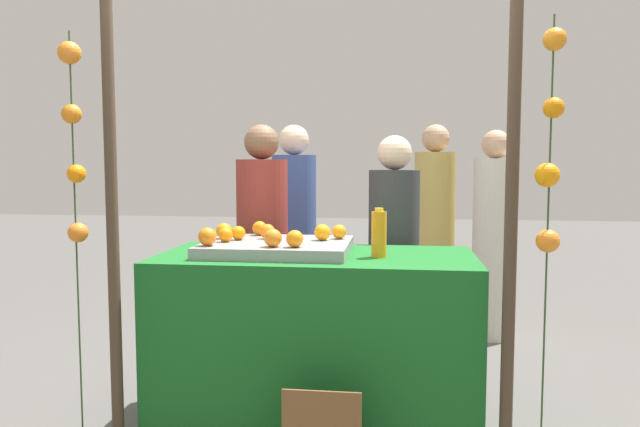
{
  "coord_description": "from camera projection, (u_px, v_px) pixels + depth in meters",
  "views": [
    {
      "loc": [
        0.41,
        -3.07,
        1.39
      ],
      "look_at": [
        0.0,
        0.15,
        1.12
      ],
      "focal_mm": 33.76,
      "sensor_mm": 36.0,
      "label": 1
    }
  ],
  "objects": [
    {
      "name": "orange_tray",
      "position": [
        278.0,
        247.0,
        3.18
      ],
      "size": [
        0.76,
        0.63,
        0.06
      ],
      "primitive_type": "cube",
      "color": "gray",
      "rests_on": "stall_counter"
    },
    {
      "name": "canopy_post_right",
      "position": [
        511.0,
        240.0,
        2.57
      ],
      "size": [
        0.06,
        0.06,
        2.13
      ],
      "primitive_type": "cylinder",
      "color": "#473828",
      "rests_on": "ground_plane"
    },
    {
      "name": "orange_4",
      "position": [
        268.0,
        231.0,
        3.28
      ],
      "size": [
        0.08,
        0.08,
        0.08
      ],
      "primitive_type": "sphere",
      "color": "orange",
      "rests_on": "orange_tray"
    },
    {
      "name": "stall_counter",
      "position": [
        316.0,
        340.0,
        3.17
      ],
      "size": [
        1.64,
        0.8,
        0.92
      ],
      "primitive_type": "cube",
      "color": "#196023",
      "rests_on": "ground_plane"
    },
    {
      "name": "crowd_person_1",
      "position": [
        294.0,
        243.0,
        4.59
      ],
      "size": [
        0.34,
        0.34,
        1.68
      ],
      "color": "#384C8C",
      "rests_on": "ground_plane"
    },
    {
      "name": "orange_3",
      "position": [
        295.0,
        239.0,
        2.95
      ],
      "size": [
        0.09,
        0.09,
        0.09
      ],
      "primitive_type": "sphere",
      "color": "orange",
      "rests_on": "orange_tray"
    },
    {
      "name": "crowd_person_2",
      "position": [
        494.0,
        242.0,
        4.75
      ],
      "size": [
        0.33,
        0.33,
        1.65
      ],
      "color": "beige",
      "rests_on": "ground_plane"
    },
    {
      "name": "juice_bottle",
      "position": [
        379.0,
        234.0,
        3.02
      ],
      "size": [
        0.08,
        0.08,
        0.25
      ],
      "color": "orange",
      "rests_on": "stall_counter"
    },
    {
      "name": "orange_5",
      "position": [
        260.0,
        228.0,
        3.44
      ],
      "size": [
        0.08,
        0.08,
        0.08
      ],
      "primitive_type": "sphere",
      "color": "orange",
      "rests_on": "orange_tray"
    },
    {
      "name": "orange_0",
      "position": [
        225.0,
        235.0,
        3.15
      ],
      "size": [
        0.08,
        0.08,
        0.08
      ],
      "primitive_type": "sphere",
      "color": "orange",
      "rests_on": "orange_tray"
    },
    {
      "name": "garland_strand_right",
      "position": [
        550.0,
        153.0,
        2.47
      ],
      "size": [
        0.11,
        0.1,
        1.99
      ],
      "color": "#2D4C23",
      "rests_on": "ground_plane"
    },
    {
      "name": "garland_strand_left",
      "position": [
        73.0,
        138.0,
        2.76
      ],
      "size": [
        0.11,
        0.11,
        1.99
      ],
      "color": "#2D4C23",
      "rests_on": "ground_plane"
    },
    {
      "name": "vendor_left",
      "position": [
        262.0,
        261.0,
        3.88
      ],
      "size": [
        0.33,
        0.33,
        1.64
      ],
      "color": "maroon",
      "rests_on": "ground_plane"
    },
    {
      "name": "crowd_person_0",
      "position": [
        434.0,
        233.0,
        5.1
      ],
      "size": [
        0.34,
        0.34,
        1.72
      ],
      "color": "tan",
      "rests_on": "ground_plane"
    },
    {
      "name": "orange_1",
      "position": [
        207.0,
        237.0,
        3.0
      ],
      "size": [
        0.09,
        0.09,
        0.09
      ],
      "primitive_type": "sphere",
      "color": "orange",
      "rests_on": "orange_tray"
    },
    {
      "name": "orange_6",
      "position": [
        224.0,
        231.0,
        3.29
      ],
      "size": [
        0.09,
        0.09,
        0.09
      ],
      "primitive_type": "sphere",
      "color": "orange",
      "rests_on": "orange_tray"
    },
    {
      "name": "orange_9",
      "position": [
        273.0,
        238.0,
        2.96
      ],
      "size": [
        0.09,
        0.09,
        0.09
      ],
      "primitive_type": "sphere",
      "color": "orange",
      "rests_on": "orange_tray"
    },
    {
      "name": "orange_2",
      "position": [
        322.0,
        232.0,
        3.21
      ],
      "size": [
        0.09,
        0.09,
        0.09
      ],
      "primitive_type": "sphere",
      "color": "orange",
      "rests_on": "orange_tray"
    },
    {
      "name": "canopy_post_left",
      "position": [
        113.0,
        234.0,
        2.8
      ],
      "size": [
        0.06,
        0.06,
        2.13
      ],
      "primitive_type": "cylinder",
      "color": "#473828",
      "rests_on": "ground_plane"
    },
    {
      "name": "orange_8",
      "position": [
        238.0,
        233.0,
        3.23
      ],
      "size": [
        0.08,
        0.08,
        0.08
      ],
      "primitive_type": "sphere",
      "color": "orange",
      "rests_on": "orange_tray"
    },
    {
      "name": "vendor_right",
      "position": [
        393.0,
        271.0,
        3.73
      ],
      "size": [
        0.31,
        0.31,
        1.56
      ],
      "color": "#333338",
      "rests_on": "ground_plane"
    },
    {
      "name": "ground_plane",
      "position": [
        316.0,
        425.0,
        3.21
      ],
      "size": [
        24.0,
        24.0,
        0.0
      ],
      "primitive_type": "plane",
      "color": "#565451"
    },
    {
      "name": "orange_7",
      "position": [
        339.0,
        232.0,
        3.28
      ],
      "size": [
        0.08,
        0.08,
        0.08
      ],
      "primitive_type": "sphere",
      "color": "orange",
      "rests_on": "orange_tray"
    }
  ]
}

